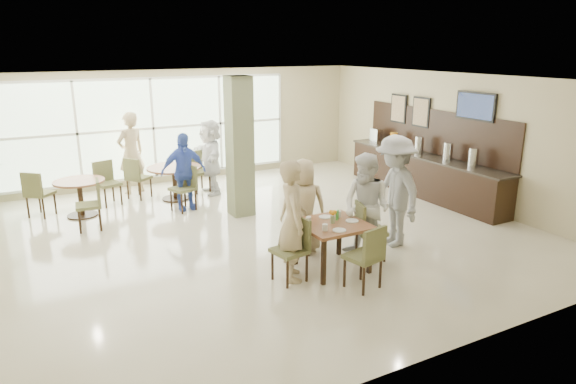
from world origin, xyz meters
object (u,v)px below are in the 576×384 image
adult_a (184,172)px  teen_standing (395,191)px  buffet_counter (424,171)px  round_table_right (174,174)px  round_table_left (80,190)px  main_table (332,229)px  teen_right (367,207)px  teen_far (303,206)px  teen_left (293,221)px  adult_b (211,157)px  adult_standing (131,153)px

adult_a → teen_standing: bearing=-56.0°
buffet_counter → round_table_right: bearing=155.3°
round_table_left → adult_a: bearing=-15.7°
main_table → teen_right: size_ratio=0.57×
teen_far → round_table_right: bearing=-53.2°
main_table → adult_a: size_ratio=0.60×
teen_left → adult_b: size_ratio=1.04×
teen_right → adult_b: bearing=171.5°
adult_a → adult_standing: 1.93m
teen_left → adult_a: 4.05m
round_table_right → teen_right: bearing=-69.7°
round_table_left → teen_left: (2.38, -4.59, 0.35)m
teen_left → teen_far: teen_left is taller
teen_far → adult_b: bearing=-65.9°
teen_right → adult_b: teen_right is taller
round_table_left → adult_standing: bearing=43.2°
round_table_left → adult_a: adult_a is taller
buffet_counter → teen_right: bearing=-145.4°
round_table_left → teen_standing: 6.24m
main_table → teen_standing: (1.49, 0.36, 0.30)m
main_table → teen_standing: 1.56m
main_table → buffet_counter: size_ratio=0.21×
main_table → round_table_right: size_ratio=0.82×
round_table_left → buffet_counter: 7.52m
round_table_left → teen_right: (3.78, -4.49, 0.32)m
adult_b → adult_a: bearing=-39.2°
adult_a → adult_b: 1.29m
teen_standing → adult_b: 4.86m
round_table_right → adult_a: 0.85m
round_table_right → adult_b: bearing=5.1°
round_table_right → teen_left: 4.87m
round_table_left → buffet_counter: bearing=-16.4°
round_table_left → buffet_counter: buffet_counter is taller
teen_right → teen_standing: 0.83m
buffet_counter → teen_standing: bearing=-141.4°
round_table_right → buffet_counter: (5.19, -2.38, -0.04)m
buffet_counter → adult_b: buffet_counter is taller
main_table → adult_standing: adult_standing is taller
buffet_counter → adult_b: bearing=150.1°
round_table_left → adult_a: size_ratio=0.61×
main_table → adult_a: 4.17m
main_table → teen_left: (-0.69, -0.00, 0.24)m
teen_left → teen_right: size_ratio=1.04×
round_table_left → round_table_right: same height
teen_left → adult_b: 4.96m
buffet_counter → teen_right: 4.18m
main_table → round_table_right: (-1.05, 4.85, -0.07)m
round_table_left → main_table: bearing=-56.2°
teen_right → teen_standing: (0.78, 0.26, 0.10)m
main_table → round_table_right: 4.96m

